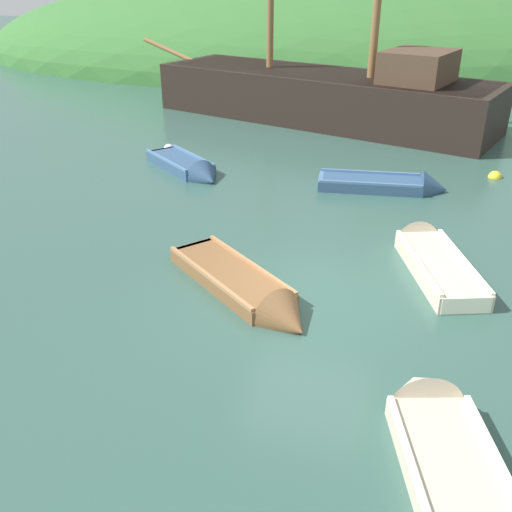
# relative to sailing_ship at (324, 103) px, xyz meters

# --- Properties ---
(ground_plane) EXTENTS (120.00, 120.00, 0.00)m
(ground_plane) POSITION_rel_sailing_ship_xyz_m (2.34, -14.08, -0.72)
(ground_plane) COLOR #33564C
(shore_hill) EXTENTS (45.43, 25.94, 10.73)m
(shore_hill) POSITION_rel_sailing_ship_xyz_m (-5.58, 17.48, -0.72)
(shore_hill) COLOR #387033
(shore_hill) RESTS_ON ground
(sailing_ship) EXTENTS (16.36, 7.88, 11.62)m
(sailing_ship) POSITION_rel_sailing_ship_xyz_m (0.00, 0.00, 0.00)
(sailing_ship) COLOR black
(sailing_ship) RESTS_ON ground
(rowboat_near_dock) EXTENTS (3.67, 1.50, 1.03)m
(rowboat_near_dock) POSITION_rel_sailing_ship_xyz_m (3.34, -7.60, -0.63)
(rowboat_near_dock) COLOR #335175
(rowboat_near_dock) RESTS_ON ground
(rowboat_far) EXTENTS (3.63, 3.19, 1.00)m
(rowboat_far) POSITION_rel_sailing_ship_xyz_m (1.18, -14.37, -0.64)
(rowboat_far) COLOR brown
(rowboat_far) RESTS_ON ground
(rowboat_portside) EXTENTS (2.13, 3.71, 0.97)m
(rowboat_portside) POSITION_rel_sailing_ship_xyz_m (4.47, -12.00, -0.60)
(rowboat_portside) COLOR beige
(rowboat_portside) RESTS_ON ground
(rowboat_outer_right) EXTENTS (3.24, 2.87, 0.98)m
(rowboat_outer_right) POSITION_rel_sailing_ship_xyz_m (-2.77, -7.76, -0.62)
(rowboat_outer_right) COLOR #335175
(rowboat_outer_right) RESTS_ON ground
(rowboat_center) EXTENTS (2.07, 3.67, 1.08)m
(rowboat_center) POSITION_rel_sailing_ship_xyz_m (4.72, -17.45, -0.64)
(rowboat_center) COLOR beige
(rowboat_center) RESTS_ON ground
(buoy_yellow) EXTENTS (0.40, 0.40, 0.40)m
(buoy_yellow) POSITION_rel_sailing_ship_xyz_m (6.23, -5.64, -0.72)
(buoy_yellow) COLOR yellow
(buoy_yellow) RESTS_ON ground
(buoy_white) EXTENTS (0.38, 0.38, 0.38)m
(buoy_white) POSITION_rel_sailing_ship_xyz_m (-4.37, -5.66, -0.72)
(buoy_white) COLOR white
(buoy_white) RESTS_ON ground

